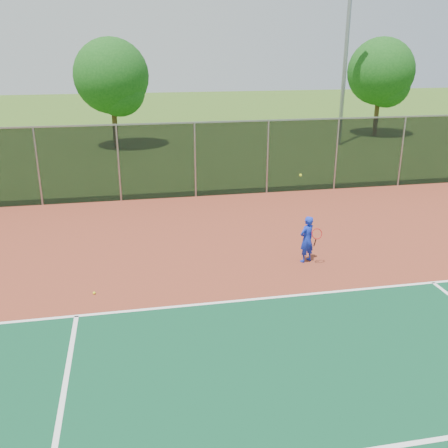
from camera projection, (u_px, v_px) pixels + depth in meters
name	position (u px, v px, depth m)	size (l,w,h in m)	color
ground	(429.00, 359.00, 9.89)	(120.00, 120.00, 0.00)	#325518
court_apron	(380.00, 309.00, 11.73)	(30.00, 20.00, 0.02)	brown
fence_back	(268.00, 156.00, 20.44)	(30.00, 0.06, 3.03)	black
tennis_player	(307.00, 239.00, 14.07)	(0.60, 0.67, 2.56)	#142BBF
practice_ball_0	(94.00, 293.00, 12.40)	(0.07, 0.07, 0.07)	yellow
floodlight_n	(348.00, 25.00, 28.69)	(0.90, 0.40, 12.35)	gray
tree_back_left	(113.00, 80.00, 28.78)	(4.32, 4.32, 6.34)	#3B2A15
tree_back_mid	(382.00, 75.00, 32.82)	(4.36, 4.36, 6.40)	#3B2A15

